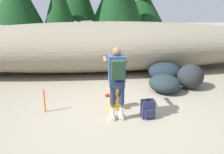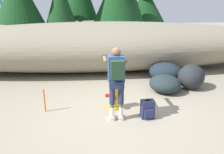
{
  "view_description": "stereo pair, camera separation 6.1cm",
  "coord_description": "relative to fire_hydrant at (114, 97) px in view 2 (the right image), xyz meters",
  "views": [
    {
      "loc": [
        -0.74,
        -4.97,
        2.55
      ],
      "look_at": [
        -0.04,
        0.63,
        0.75
      ],
      "focal_mm": 36.34,
      "sensor_mm": 36.0,
      "label": 1
    },
    {
      "loc": [
        -0.68,
        -4.97,
        2.55
      ],
      "look_at": [
        -0.04,
        0.63,
        0.75
      ],
      "focal_mm": 36.34,
      "sensor_mm": 36.0,
      "label": 2
    }
  ],
  "objects": [
    {
      "name": "spare_backpack",
      "position": [
        0.73,
        -0.6,
        -0.1
      ],
      "size": [
        0.31,
        0.3,
        0.47
      ],
      "rotation": [
        0.0,
        0.0,
        4.78
      ],
      "color": "#23284C",
      "rests_on": "ground_plane"
    },
    {
      "name": "boulder_large",
      "position": [
        2.61,
        1.18,
        0.07
      ],
      "size": [
        1.22,
        1.23,
        0.78
      ],
      "primitive_type": "ellipsoid",
      "rotation": [
        0.0,
        0.0,
        3.94
      ],
      "color": "#23262A",
      "rests_on": "ground_plane"
    },
    {
      "name": "utility_worker",
      "position": [
        -0.01,
        -0.56,
        0.74
      ],
      "size": [
        0.55,
        0.98,
        1.68
      ],
      "rotation": [
        0.0,
        0.0,
        1.56
      ],
      "color": "beige",
      "rests_on": "ground_plane"
    },
    {
      "name": "boulder_small",
      "position": [
        2.05,
        1.94,
        0.01
      ],
      "size": [
        1.49,
        1.44,
        0.67
      ],
      "primitive_type": "ellipsoid",
      "rotation": [
        0.0,
        0.0,
        5.7
      ],
      "color": "#1A262F",
      "rests_on": "ground_plane"
    },
    {
      "name": "dirt_embankment",
      "position": [
        0.03,
        3.67,
        0.65
      ],
      "size": [
        15.54,
        3.2,
        1.94
      ],
      "primitive_type": "ellipsoid",
      "color": "gray",
      "rests_on": "ground_plane"
    },
    {
      "name": "survey_stake",
      "position": [
        -1.72,
        0.0,
        -0.02
      ],
      "size": [
        0.04,
        0.04,
        0.6
      ],
      "primitive_type": "cylinder",
      "color": "#E55914",
      "rests_on": "ground_plane"
    },
    {
      "name": "boulder_mid",
      "position": [
        1.69,
        0.96,
        -0.05
      ],
      "size": [
        1.17,
        1.21,
        0.53
      ],
      "primitive_type": "ellipsoid",
      "rotation": [
        0.0,
        0.0,
        0.29
      ],
      "color": "#1F2B2D",
      "rests_on": "ground_plane"
    },
    {
      "name": "fire_hydrant",
      "position": [
        0.0,
        0.0,
        0.0
      ],
      "size": [
        0.41,
        0.36,
        0.7
      ],
      "color": "gold",
      "rests_on": "ground_plane"
    },
    {
      "name": "ground_plane",
      "position": [
        0.03,
        -0.33,
        -0.34
      ],
      "size": [
        56.0,
        56.0,
        0.04
      ],
      "primitive_type": "cube",
      "color": "gray"
    }
  ]
}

